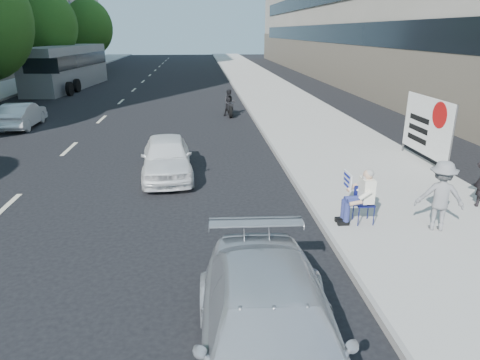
{
  "coord_description": "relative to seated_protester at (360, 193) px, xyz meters",
  "views": [
    {
      "loc": [
        -1.31,
        -8.86,
        4.38
      ],
      "look_at": [
        -0.4,
        0.85,
        0.98
      ],
      "focal_mm": 32.0,
      "sensor_mm": 36.0,
      "label": 1
    }
  ],
  "objects": [
    {
      "name": "protest_banner",
      "position": [
        3.89,
        4.5,
        0.53
      ],
      "size": [
        0.08,
        3.06,
        2.2
      ],
      "color": "#4C4C4C",
      "rests_on": "near_sidewalk"
    },
    {
      "name": "tree_far_e",
      "position": [
        -15.99,
        44.01,
        3.91
      ],
      "size": [
        5.4,
        5.4,
        7.89
      ],
      "color": "#382616",
      "rests_on": "ground"
    },
    {
      "name": "ground",
      "position": [
        -2.29,
        0.01,
        -0.87
      ],
      "size": [
        160.0,
        160.0,
        0.0
      ],
      "primitive_type": "plane",
      "color": "black",
      "rests_on": "ground"
    },
    {
      "name": "tree_far_d",
      "position": [
        -15.99,
        30.01,
        4.01
      ],
      "size": [
        4.8,
        4.8,
        7.65
      ],
      "color": "#382616",
      "rests_on": "ground"
    },
    {
      "name": "white_sedan_near",
      "position": [
        -4.7,
        4.27,
        -0.23
      ],
      "size": [
        1.81,
        3.89,
        1.29
      ],
      "primitive_type": "imported",
      "rotation": [
        0.0,
        0.0,
        0.08
      ],
      "color": "white",
      "rests_on": "ground"
    },
    {
      "name": "white_sedan_mid",
      "position": [
        -12.12,
        12.36,
        -0.28
      ],
      "size": [
        1.38,
        3.65,
        1.19
      ],
      "primitive_type": "imported",
      "rotation": [
        0.0,
        0.0,
        3.17
      ],
      "color": "silver",
      "rests_on": "ground"
    },
    {
      "name": "jogger",
      "position": [
        1.63,
        -0.51,
        0.08
      ],
      "size": [
        1.17,
        0.89,
        1.6
      ],
      "primitive_type": "imported",
      "rotation": [
        0.0,
        0.0,
        2.82
      ],
      "color": "slate",
      "rests_on": "near_sidewalk"
    },
    {
      "name": "parked_sedan",
      "position": [
        -2.79,
        -4.42,
        -0.18
      ],
      "size": [
        2.12,
        4.82,
        1.38
      ],
      "primitive_type": "imported",
      "rotation": [
        0.0,
        0.0,
        -0.04
      ],
      "color": "silver",
      "rests_on": "ground"
    },
    {
      "name": "motorcycle",
      "position": [
        -2.0,
        14.42,
        -0.24
      ],
      "size": [
        0.73,
        2.05,
        1.42
      ],
      "rotation": [
        0.0,
        0.0,
        0.07
      ],
      "color": "black",
      "rests_on": "ground"
    },
    {
      "name": "seated_protester",
      "position": [
        0.0,
        0.0,
        0.0
      ],
      "size": [
        0.83,
        1.11,
        1.31
      ],
      "color": "navy",
      "rests_on": "near_sidewalk"
    },
    {
      "name": "near_sidewalk",
      "position": [
        1.71,
        20.01,
        -0.8
      ],
      "size": [
        5.0,
        120.0,
        0.15
      ],
      "primitive_type": "cube",
      "color": "#ACA8A1",
      "rests_on": "ground"
    },
    {
      "name": "bus",
      "position": [
        -14.09,
        27.56,
        0.76
      ],
      "size": [
        3.73,
        12.26,
        3.3
      ],
      "rotation": [
        0.0,
        0.0,
        -0.1
      ],
      "color": "slate",
      "rests_on": "ground"
    }
  ]
}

